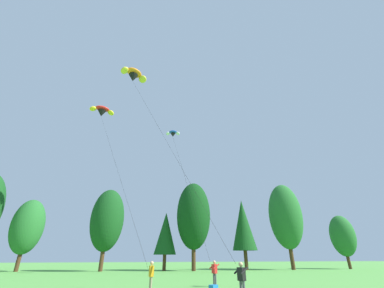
{
  "coord_description": "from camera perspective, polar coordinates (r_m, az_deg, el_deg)",
  "views": [
    {
      "loc": [
        -3.7,
        5.97,
        1.91
      ],
      "look_at": [
        0.73,
        24.55,
        10.74
      ],
      "focal_mm": 22.92,
      "sensor_mm": 36.0,
      "label": 1
    }
  ],
  "objects": [
    {
      "name": "picnic_cooler",
      "position": [
        17.71,
        5.02,
        -30.37
      ],
      "size": [
        0.63,
        0.59,
        0.34
      ],
      "primitive_type": "cube",
      "rotation": [
        0.0,
        0.0,
        0.58
      ],
      "color": "#1E70B7",
      "rests_on": "ground_plane"
    },
    {
      "name": "parafoil_kite_far_blue_white",
      "position": [
        35.89,
        -4.45,
        2.42
      ],
      "size": [
        2.31,
        13.29,
        17.17
      ],
      "color": "blue"
    },
    {
      "name": "treeline_tree_g",
      "position": [
        45.61,
        11.79,
        -17.88
      ],
      "size": [
        4.07,
        4.07,
        11.22
      ],
      "color": "#472D19",
      "rests_on": "ground_plane"
    },
    {
      "name": "parafoil_kite_high_red_yellow",
      "position": [
        42.44,
        -20.22,
        7.2
      ],
      "size": [
        9.63,
        20.26,
        23.02
      ],
      "color": "red"
    },
    {
      "name": "treeline_tree_f",
      "position": [
        41.9,
        0.35,
        -16.23
      ],
      "size": [
        5.44,
        5.44,
        13.47
      ],
      "color": "#472D19",
      "rests_on": "ground_plane"
    },
    {
      "name": "treeline_tree_i",
      "position": [
        55.52,
        31.62,
        -17.7
      ],
      "size": [
        4.25,
        4.25,
        9.06
      ],
      "color": "#472D19",
      "rests_on": "ground_plane"
    },
    {
      "name": "treeline_tree_e",
      "position": [
        42.3,
        -6.17,
        -19.91
      ],
      "size": [
        3.51,
        3.51,
        8.67
      ],
      "color": "#472D19",
      "rests_on": "ground_plane"
    },
    {
      "name": "kite_flyer_far",
      "position": [
        20.02,
        5.26,
        -27.34
      ],
      "size": [
        0.68,
        0.7,
        1.69
      ],
      "color": "#4C4C51",
      "rests_on": "ground_plane"
    },
    {
      "name": "treeline_tree_h",
      "position": [
        48.49,
        20.89,
        -15.35
      ],
      "size": [
        5.63,
        5.63,
        14.18
      ],
      "color": "#472D19",
      "rests_on": "ground_plane"
    },
    {
      "name": "kite_flyer_near",
      "position": [
        16.87,
        -9.47,
        -27.66
      ],
      "size": [
        0.28,
        0.58,
        1.69
      ],
      "color": "gray",
      "rests_on": "ground_plane"
    },
    {
      "name": "treeline_tree_d",
      "position": [
        42.56,
        -19.1,
        -16.29
      ],
      "size": [
        5.04,
        5.04,
        12.01
      ],
      "color": "#472D19",
      "rests_on": "ground_plane"
    },
    {
      "name": "kite_flyer_mid",
      "position": [
        14.09,
        11.48,
        -28.11
      ],
      "size": [
        0.69,
        0.71,
        1.69
      ],
      "color": "#4C4C51",
      "rests_on": "ground_plane"
    },
    {
      "name": "treeline_tree_c",
      "position": [
        46.94,
        -33.9,
        -15.61
      ],
      "size": [
        4.56,
        4.56,
        10.23
      ],
      "color": "#472D19",
      "rests_on": "ground_plane"
    },
    {
      "name": "parafoil_kite_mid_orange",
      "position": [
        34.27,
        -13.41,
        15.33
      ],
      "size": [
        8.72,
        15.04,
        22.89
      ],
      "color": "orange"
    }
  ]
}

